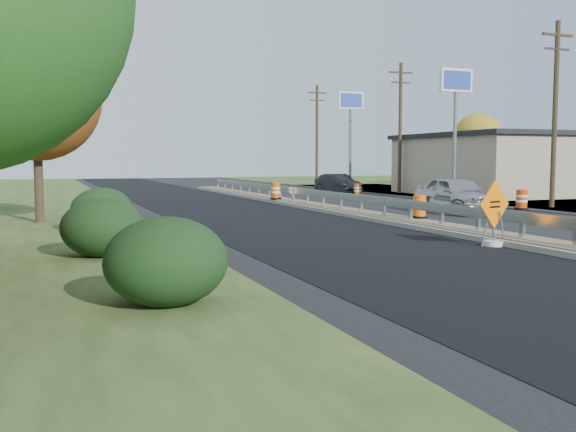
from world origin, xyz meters
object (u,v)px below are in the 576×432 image
object	(u,v)px
barrel_shoulder_mid	(357,190)
barrel_shoulder_far	(342,186)
barrel_shoulder_near	(522,200)
barrel_median_mid	(420,207)
barrel_median_far	(276,191)
car_silver	(456,194)
car_dark_mid	(338,184)
caution_sign	(494,230)

from	to	relation	value
barrel_shoulder_mid	barrel_shoulder_far	world-z (taller)	barrel_shoulder_far
barrel_shoulder_mid	barrel_shoulder_near	bearing A→B (deg)	-81.31
barrel_median_mid	barrel_median_far	size ratio (longest dim) A/B	0.96
barrel_shoulder_near	car_silver	world-z (taller)	car_silver
barrel_shoulder_mid	car_dark_mid	distance (m)	2.86
caution_sign	car_silver	world-z (taller)	caution_sign
caution_sign	barrel_shoulder_mid	xyz separation A→B (m)	(8.08, 24.06, -0.08)
barrel_median_mid	barrel_shoulder_far	distance (m)	23.33
barrel_shoulder_far	barrel_median_far	bearing A→B (deg)	-133.52
barrel_shoulder_mid	caution_sign	bearing A→B (deg)	-108.55
barrel_shoulder_near	barrel_shoulder_mid	xyz separation A→B (m)	(-2.07, 13.56, -0.08)
barrel_median_far	barrel_median_mid	bearing A→B (deg)	-85.19
barrel_shoulder_mid	car_dark_mid	xyz separation A→B (m)	(-0.12, 2.84, 0.32)
barrel_median_mid	caution_sign	bearing A→B (deg)	-103.73
caution_sign	barrel_median_mid	xyz separation A→B (m)	(1.51, 6.18, 0.18)
caution_sign	car_dark_mid	distance (m)	28.06
barrel_median_far	barrel_shoulder_near	size ratio (longest dim) A/B	0.93
barrel_median_mid	barrel_median_far	distance (m)	13.11
caution_sign	barrel_median_mid	distance (m)	6.37
caution_sign	barrel_shoulder_mid	bearing A→B (deg)	54.04
barrel_shoulder_near	car_dark_mid	size ratio (longest dim) A/B	0.23
barrel_median_mid	barrel_median_far	bearing A→B (deg)	94.81
caution_sign	car_dark_mid	size ratio (longest dim) A/B	0.43
barrel_shoulder_mid	barrel_shoulder_far	distance (m)	4.32
barrel_median_mid	barrel_shoulder_near	bearing A→B (deg)	26.58
barrel_shoulder_far	car_silver	bearing A→B (deg)	-99.35
barrel_median_mid	barrel_shoulder_near	size ratio (longest dim) A/B	0.90
barrel_median_far	barrel_shoulder_far	distance (m)	12.47
caution_sign	car_silver	distance (m)	11.74
barrel_median_far	car_silver	bearing A→B (deg)	-58.60
barrel_shoulder_mid	car_dark_mid	bearing A→B (deg)	92.33
barrel_median_far	car_dark_mid	xyz separation A→B (m)	(7.55, 7.66, 0.05)
barrel_median_mid	barrel_shoulder_mid	size ratio (longest dim) A/B	1.07
barrel_median_mid	barrel_shoulder_near	distance (m)	9.66
barrel_median_mid	barrel_shoulder_far	bearing A→B (deg)	71.29
barrel_median_far	barrel_shoulder_far	xyz separation A→B (m)	(8.59, 9.04, -0.20)
barrel_median_mid	barrel_shoulder_near	xyz separation A→B (m)	(8.64, 4.32, -0.18)
car_silver	caution_sign	bearing A→B (deg)	-117.37
car_silver	car_dark_mid	xyz separation A→B (m)	(1.96, 16.82, -0.14)
car_silver	barrel_shoulder_far	bearing A→B (deg)	84.02
barrel_median_far	barrel_shoulder_near	xyz separation A→B (m)	(9.74, -8.74, -0.20)
barrel_median_far	car_silver	xyz separation A→B (m)	(5.59, -9.16, 0.18)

